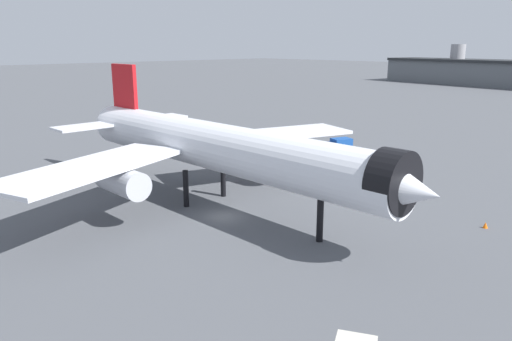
{
  "coord_description": "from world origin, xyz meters",
  "views": [
    {
      "loc": [
        40.18,
        -33.25,
        18.82
      ],
      "look_at": [
        3.09,
        2.13,
        5.55
      ],
      "focal_mm": 34.33,
      "sensor_mm": 36.0,
      "label": 1
    }
  ],
  "objects_px": {
    "service_truck_front": "(337,147)",
    "baggage_tug_wing": "(178,146)",
    "traffic_cone_near_nose": "(485,225)",
    "airliner_near_gate": "(215,147)"
  },
  "relations": [
    {
      "from": "airliner_near_gate",
      "to": "traffic_cone_near_nose",
      "type": "distance_m",
      "value": 30.72
    },
    {
      "from": "service_truck_front",
      "to": "baggage_tug_wing",
      "type": "height_order",
      "value": "service_truck_front"
    },
    {
      "from": "airliner_near_gate",
      "to": "service_truck_front",
      "type": "distance_m",
      "value": 33.27
    },
    {
      "from": "service_truck_front",
      "to": "traffic_cone_near_nose",
      "type": "distance_m",
      "value": 36.06
    },
    {
      "from": "traffic_cone_near_nose",
      "to": "airliner_near_gate",
      "type": "bearing_deg",
      "value": -148.41
    },
    {
      "from": "baggage_tug_wing",
      "to": "traffic_cone_near_nose",
      "type": "bearing_deg",
      "value": -177.17
    },
    {
      "from": "airliner_near_gate",
      "to": "service_truck_front",
      "type": "bearing_deg",
      "value": 100.64
    },
    {
      "from": "service_truck_front",
      "to": "baggage_tug_wing",
      "type": "bearing_deg",
      "value": -30.97
    },
    {
      "from": "airliner_near_gate",
      "to": "baggage_tug_wing",
      "type": "relative_size",
      "value": 16.93
    },
    {
      "from": "airliner_near_gate",
      "to": "traffic_cone_near_nose",
      "type": "height_order",
      "value": "airliner_near_gate"
    }
  ]
}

